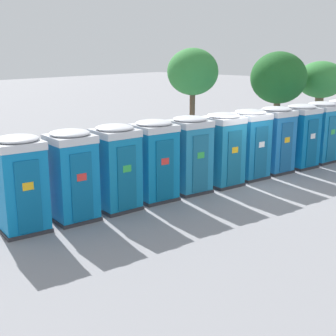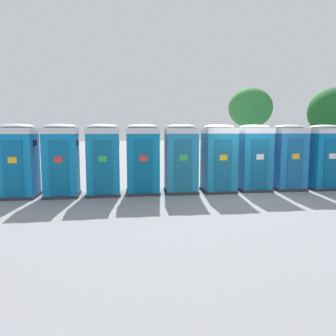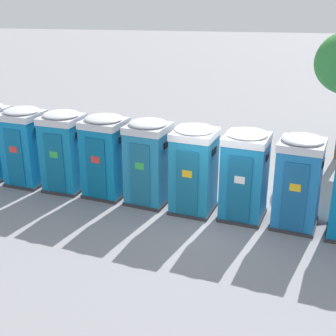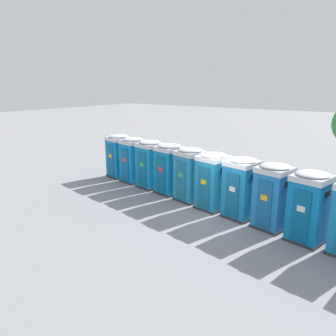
{
  "view_description": "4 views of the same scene",
  "coord_description": "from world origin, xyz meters",
  "px_view_note": "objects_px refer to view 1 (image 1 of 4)",
  "views": [
    {
      "loc": [
        -13.72,
        -8.75,
        4.63
      ],
      "look_at": [
        -2.94,
        0.9,
        0.95
      ],
      "focal_mm": 50.0,
      "sensor_mm": 36.0,
      "label": 1
    },
    {
      "loc": [
        -6.56,
        -10.5,
        2.32
      ],
      "look_at": [
        -2.52,
        0.82,
        0.93
      ],
      "focal_mm": 35.0,
      "sensor_mm": 36.0,
      "label": 2
    },
    {
      "loc": [
        0.75,
        -11.79,
        6.04
      ],
      "look_at": [
        -1.43,
        0.61,
        1.18
      ],
      "focal_mm": 50.0,
      "sensor_mm": 36.0,
      "label": 3
    },
    {
      "loc": [
        5.82,
        -11.88,
        5.38
      ],
      "look_at": [
        -3.49,
        1.0,
        1.31
      ],
      "focal_mm": 35.0,
      "sensor_mm": 36.0,
      "label": 4
    }
  ],
  "objects_px": {
    "street_tree_1": "(278,78)",
    "street_tree_2": "(321,81)",
    "portapotty_3": "(154,160)",
    "portapotty_2": "(116,167)",
    "portapotty_9": "(320,132)",
    "portapotty_0": "(20,184)",
    "portapotty_1": "(72,175)",
    "portapotty_6": "(249,144)",
    "portapotty_5": "(223,149)",
    "portapotty_8": "(300,136)",
    "portapotty_7": "(275,139)",
    "street_tree_0": "(193,72)",
    "portapotty_4": "(190,154)"
  },
  "relations": [
    {
      "from": "portapotty_0",
      "to": "portapotty_3",
      "type": "bearing_deg",
      "value": -10.04
    },
    {
      "from": "street_tree_2",
      "to": "portapotty_8",
      "type": "bearing_deg",
      "value": -160.97
    },
    {
      "from": "portapotty_1",
      "to": "portapotty_8",
      "type": "height_order",
      "value": "same"
    },
    {
      "from": "street_tree_1",
      "to": "street_tree_2",
      "type": "relative_size",
      "value": 1.12
    },
    {
      "from": "portapotty_3",
      "to": "portapotty_8",
      "type": "xyz_separation_m",
      "value": [
        6.99,
        -1.45,
        0.0
      ]
    },
    {
      "from": "portapotty_9",
      "to": "portapotty_5",
      "type": "bearing_deg",
      "value": 169.93
    },
    {
      "from": "portapotty_0",
      "to": "street_tree_1",
      "type": "bearing_deg",
      "value": 4.18
    },
    {
      "from": "portapotty_3",
      "to": "street_tree_1",
      "type": "height_order",
      "value": "street_tree_1"
    },
    {
      "from": "portapotty_3",
      "to": "portapotty_5",
      "type": "xyz_separation_m",
      "value": [
        2.78,
        -0.64,
        0.0
      ]
    },
    {
      "from": "portapotty_0",
      "to": "portapotty_2",
      "type": "distance_m",
      "value": 2.85
    },
    {
      "from": "portapotty_9",
      "to": "street_tree_1",
      "type": "bearing_deg",
      "value": 53.7
    },
    {
      "from": "portapotty_2",
      "to": "portapotty_6",
      "type": "bearing_deg",
      "value": -10.52
    },
    {
      "from": "portapotty_4",
      "to": "portapotty_7",
      "type": "height_order",
      "value": "same"
    },
    {
      "from": "portapotty_3",
      "to": "portapotty_4",
      "type": "xyz_separation_m",
      "value": [
        1.4,
        -0.29,
        0.0
      ]
    },
    {
      "from": "portapotty_8",
      "to": "portapotty_3",
      "type": "bearing_deg",
      "value": 168.27
    },
    {
      "from": "portapotty_7",
      "to": "portapotty_9",
      "type": "xyz_separation_m",
      "value": [
        2.8,
        -0.55,
        -0.0
      ]
    },
    {
      "from": "portapotty_4",
      "to": "street_tree_1",
      "type": "height_order",
      "value": "street_tree_1"
    },
    {
      "from": "portapotty_0",
      "to": "portapotty_7",
      "type": "bearing_deg",
      "value": -10.58
    },
    {
      "from": "portapotty_0",
      "to": "portapotty_6",
      "type": "distance_m",
      "value": 8.56
    },
    {
      "from": "portapotty_5",
      "to": "portapotty_8",
      "type": "height_order",
      "value": "same"
    },
    {
      "from": "portapotty_3",
      "to": "street_tree_2",
      "type": "xyz_separation_m",
      "value": [
        13.67,
        0.85,
        1.74
      ]
    },
    {
      "from": "portapotty_0",
      "to": "portapotty_9",
      "type": "relative_size",
      "value": 1.0
    },
    {
      "from": "portapotty_3",
      "to": "portapotty_5",
      "type": "relative_size",
      "value": 1.0
    },
    {
      "from": "portapotty_7",
      "to": "street_tree_0",
      "type": "bearing_deg",
      "value": 70.59
    },
    {
      "from": "portapotty_3",
      "to": "street_tree_1",
      "type": "bearing_deg",
      "value": 9.6
    },
    {
      "from": "portapotty_6",
      "to": "portapotty_1",
      "type": "bearing_deg",
      "value": 169.75
    },
    {
      "from": "portapotty_1",
      "to": "portapotty_4",
      "type": "xyz_separation_m",
      "value": [
        4.22,
        -0.73,
        -0.0
      ]
    },
    {
      "from": "portapotty_3",
      "to": "portapotty_5",
      "type": "height_order",
      "value": "same"
    },
    {
      "from": "portapotty_8",
      "to": "street_tree_0",
      "type": "relative_size",
      "value": 0.54
    },
    {
      "from": "portapotty_6",
      "to": "portapotty_9",
      "type": "xyz_separation_m",
      "value": [
        4.2,
        -0.81,
        -0.0
      ]
    },
    {
      "from": "portapotty_5",
      "to": "portapotty_7",
      "type": "bearing_deg",
      "value": -9.01
    },
    {
      "from": "portapotty_7",
      "to": "street_tree_1",
      "type": "relative_size",
      "value": 0.56
    },
    {
      "from": "portapotty_4",
      "to": "portapotty_7",
      "type": "xyz_separation_m",
      "value": [
        4.2,
        -0.8,
        0.0
      ]
    },
    {
      "from": "street_tree_1",
      "to": "street_tree_2",
      "type": "distance_m",
      "value": 2.88
    },
    {
      "from": "portapotty_6",
      "to": "portapotty_5",
      "type": "bearing_deg",
      "value": 172.55
    },
    {
      "from": "portapotty_2",
      "to": "portapotty_9",
      "type": "bearing_deg",
      "value": -10.7
    },
    {
      "from": "portapotty_1",
      "to": "street_tree_2",
      "type": "distance_m",
      "value": 16.58
    },
    {
      "from": "portapotty_6",
      "to": "portapotty_3",
      "type": "bearing_deg",
      "value": 168.87
    },
    {
      "from": "portapotty_0",
      "to": "street_tree_1",
      "type": "height_order",
      "value": "street_tree_1"
    },
    {
      "from": "street_tree_1",
      "to": "street_tree_2",
      "type": "height_order",
      "value": "street_tree_1"
    },
    {
      "from": "portapotty_9",
      "to": "portapotty_2",
      "type": "bearing_deg",
      "value": 169.3
    },
    {
      "from": "portapotty_2",
      "to": "portapotty_9",
      "type": "xyz_separation_m",
      "value": [
        9.81,
        -1.85,
        -0.0
      ]
    },
    {
      "from": "portapotty_1",
      "to": "portapotty_3",
      "type": "height_order",
      "value": "same"
    },
    {
      "from": "portapotty_2",
      "to": "street_tree_0",
      "type": "bearing_deg",
      "value": 26.06
    },
    {
      "from": "portapotty_0",
      "to": "portapotty_2",
      "type": "relative_size",
      "value": 1.0
    },
    {
      "from": "street_tree_0",
      "to": "portapotty_4",
      "type": "bearing_deg",
      "value": -141.67
    },
    {
      "from": "street_tree_1",
      "to": "portapotty_7",
      "type": "bearing_deg",
      "value": -151.25
    },
    {
      "from": "portapotty_8",
      "to": "portapotty_5",
      "type": "bearing_deg",
      "value": 169.09
    },
    {
      "from": "portapotty_1",
      "to": "portapotty_9",
      "type": "height_order",
      "value": "same"
    },
    {
      "from": "portapotty_1",
      "to": "portapotty_6",
      "type": "bearing_deg",
      "value": -10.25
    }
  ]
}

